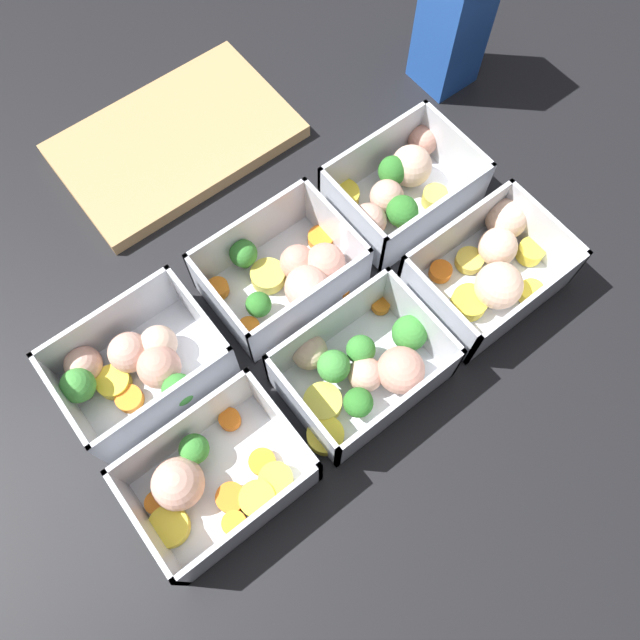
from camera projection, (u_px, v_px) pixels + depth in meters
ground_plane at (320, 329)px, 0.68m from camera, size 4.00×4.00×0.00m
container_near_left at (209, 481)px, 0.59m from camera, size 0.17×0.12×0.07m
container_near_center at (364, 369)px, 0.63m from camera, size 0.17×0.13×0.07m
container_near_right at (494, 265)px, 0.68m from camera, size 0.18×0.13×0.07m
container_far_left at (136, 366)px, 0.63m from camera, size 0.16×0.13×0.07m
container_far_center at (290, 274)px, 0.68m from camera, size 0.17×0.13×0.07m
container_far_right at (399, 187)px, 0.72m from camera, size 0.18×0.13×0.07m
juice_carton at (455, 15)px, 0.73m from camera, size 0.07×0.07×0.20m
cutting_board at (176, 140)px, 0.77m from camera, size 0.28×0.18×0.02m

